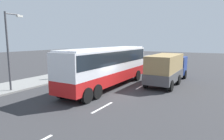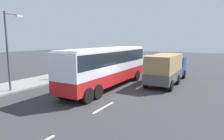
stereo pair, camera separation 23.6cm
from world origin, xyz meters
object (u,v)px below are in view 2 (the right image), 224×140
object	(u,v)px
pedestrian_near_curb	(52,71)
street_lamp	(9,46)
coach_bus	(107,63)
cargo_truck	(167,67)
pedestrian_at_crossing	(83,65)

from	to	relation	value
pedestrian_near_curb	street_lamp	distance (m)	5.83
coach_bus	cargo_truck	world-z (taller)	coach_bus
cargo_truck	pedestrian_at_crossing	size ratio (longest dim) A/B	4.61
coach_bus	pedestrian_near_curb	distance (m)	6.88
coach_bus	pedestrian_near_curb	world-z (taller)	coach_bus
coach_bus	pedestrian_at_crossing	world-z (taller)	coach_bus
coach_bus	street_lamp	xyz separation A→B (m)	(-5.22, 6.23, 1.61)
pedestrian_near_curb	street_lamp	size ratio (longest dim) A/B	0.24
cargo_truck	pedestrian_at_crossing	distance (m)	10.70
pedestrian_near_curb	street_lamp	xyz separation A→B (m)	(-5.07, -0.54, 2.82)
coach_bus	pedestrian_at_crossing	xyz separation A→B (m)	(4.68, 6.44, -1.05)
coach_bus	cargo_truck	bearing A→B (deg)	-43.01
street_lamp	cargo_truck	bearing A→B (deg)	-47.00
street_lamp	pedestrian_near_curb	bearing A→B (deg)	6.10
coach_bus	cargo_truck	size ratio (longest dim) A/B	1.42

